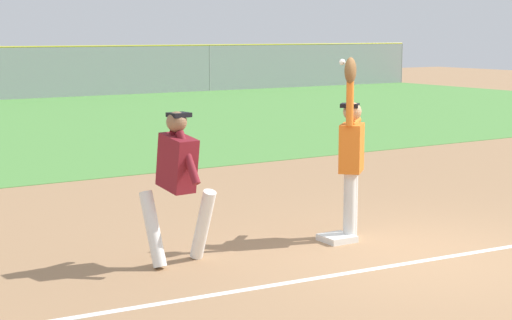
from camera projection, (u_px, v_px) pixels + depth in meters
ground_plane at (419, 256)px, 9.58m from camera, size 77.50×77.50×0.00m
outfield_grass at (16, 126)px, 22.93m from camera, size 45.31×18.36×0.01m
first_base at (337, 238)px, 10.26m from camera, size 0.39×0.39×0.08m
fielder at (351, 151)px, 10.26m from camera, size 0.73×0.69×2.28m
runner at (177, 176)px, 9.13m from camera, size 0.76×0.85×1.72m
baseball at (342, 62)px, 10.04m from camera, size 0.07×0.07×0.07m
parked_car_blue at (105, 75)px, 37.22m from camera, size 4.47×2.25×1.25m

